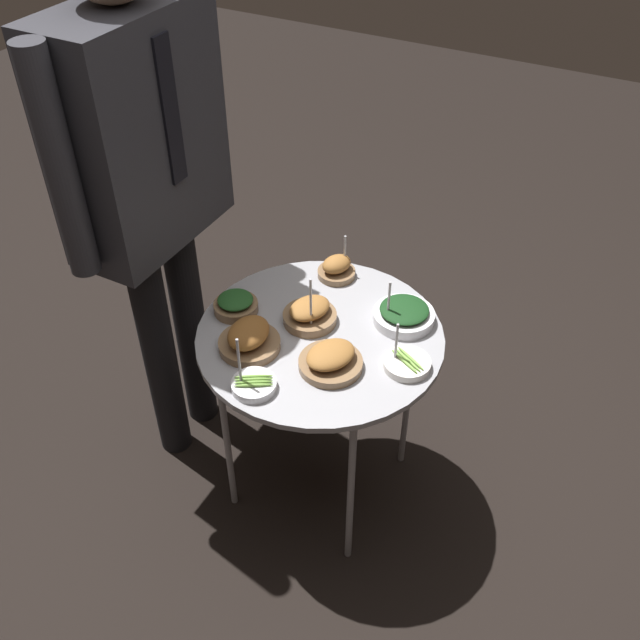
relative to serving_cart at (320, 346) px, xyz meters
name	(u,v)px	position (x,y,z in m)	size (l,w,h in m)	color
ground_plane	(320,479)	(0.00, 0.00, -0.61)	(8.00, 8.00, 0.00)	black
serving_cart	(320,346)	(0.00, 0.00, 0.00)	(0.69, 0.69, 0.65)	#939399
bowl_roast_far_rim	(249,338)	(-0.14, 0.14, 0.08)	(0.17, 0.17, 0.08)	brown
bowl_roast_back_right	(310,313)	(0.03, 0.05, 0.07)	(0.15, 0.15, 0.18)	brown
bowl_roast_center	(331,359)	(-0.10, -0.09, 0.07)	(0.17, 0.17, 0.06)	brown
bowl_roast_mid_left	(337,268)	(0.26, 0.08, 0.07)	(0.11, 0.11, 0.13)	brown
bowl_spinach_back_left	(236,304)	(-0.03, 0.26, 0.07)	(0.13, 0.13, 0.05)	brown
bowl_spinach_near_rim	(404,314)	(0.16, -0.18, 0.07)	(0.17, 0.17, 0.14)	silver
bowl_asparagus_front_center	(254,384)	(-0.26, 0.05, 0.06)	(0.12, 0.12, 0.17)	silver
bowl_asparagus_mid_right	(407,363)	(-0.01, -0.26, 0.06)	(0.12, 0.12, 0.14)	silver
waiter_figure	(143,159)	(-0.01, 0.52, 0.45)	(0.62, 0.23, 1.68)	black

